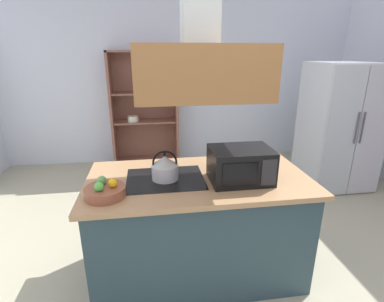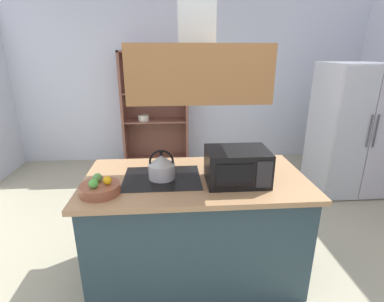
{
  "view_description": "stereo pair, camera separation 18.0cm",
  "coord_description": "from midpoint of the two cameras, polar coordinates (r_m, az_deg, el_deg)",
  "views": [
    {
      "loc": [
        -0.54,
        -2.05,
        1.85
      ],
      "look_at": [
        -0.18,
        0.38,
        1.0
      ],
      "focal_mm": 27.12,
      "sensor_mm": 36.0,
      "label": 1
    },
    {
      "loc": [
        -0.37,
        -2.07,
        1.85
      ],
      "look_at": [
        -0.18,
        0.38,
        1.0
      ],
      "focal_mm": 27.12,
      "sensor_mm": 36.0,
      "label": 2
    }
  ],
  "objects": [
    {
      "name": "cutting_board",
      "position": [
        2.6,
        11.36,
        -2.54
      ],
      "size": [
        0.35,
        0.26,
        0.02
      ],
      "primitive_type": "cube",
      "rotation": [
        0.0,
        0.0,
        0.06
      ],
      "color": "tan",
      "rests_on": "kitchen_island"
    },
    {
      "name": "kettle",
      "position": [
        2.26,
        -3.73,
        -3.12
      ],
      "size": [
        0.21,
        0.21,
        0.23
      ],
      "color": "beige",
      "rests_on": "kitchen_island"
    },
    {
      "name": "range_hood",
      "position": [
        2.11,
        3.31,
        18.04
      ],
      "size": [
        0.9,
        0.7,
        1.17
      ],
      "color": "#976335"
    },
    {
      "name": "wall_back",
      "position": [
        5.11,
        0.85,
        13.38
      ],
      "size": [
        6.0,
        0.12,
        2.7
      ],
      "primitive_type": "cube",
      "color": "silver",
      "rests_on": "ground"
    },
    {
      "name": "ground_plane",
      "position": [
        2.8,
        6.62,
        -22.36
      ],
      "size": [
        7.8,
        7.8,
        0.0
      ],
      "primitive_type": "plane",
      "color": "#A19B7F"
    },
    {
      "name": "microwave",
      "position": [
        2.22,
        11.13,
        -2.97
      ],
      "size": [
        0.46,
        0.35,
        0.26
      ],
      "color": "black",
      "rests_on": "kitchen_island"
    },
    {
      "name": "fruit_bowl",
      "position": [
        2.11,
        -15.32,
        -7.07
      ],
      "size": [
        0.28,
        0.28,
        0.13
      ],
      "color": "brown",
      "rests_on": "kitchen_island"
    },
    {
      "name": "dish_cabinet",
      "position": [
        4.95,
        -6.16,
        6.96
      ],
      "size": [
        1.08,
        0.4,
        1.87
      ],
      "color": "brown",
      "rests_on": "ground"
    },
    {
      "name": "refrigerator",
      "position": [
        4.46,
        30.0,
        3.62
      ],
      "size": [
        0.9,
        0.77,
        1.72
      ],
      "color": "silver",
      "rests_on": "ground"
    },
    {
      "name": "kitchen_island",
      "position": [
        2.53,
        2.71,
        -14.46
      ],
      "size": [
        1.76,
        0.92,
        0.9
      ],
      "color": "#2A3F46",
      "rests_on": "ground"
    }
  ]
}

